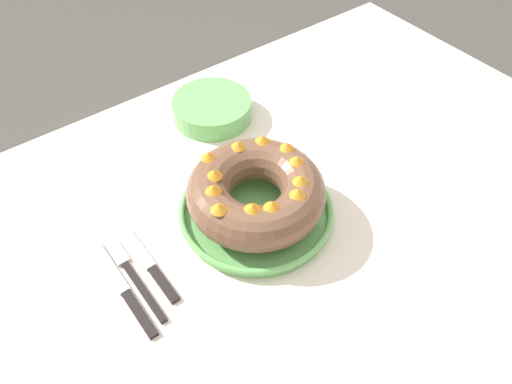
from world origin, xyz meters
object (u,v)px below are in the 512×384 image
at_px(serving_dish, 256,211).
at_px(bundt_cake, 256,192).
at_px(cake_knife, 153,269).
at_px(fork, 132,274).
at_px(side_bowl, 212,109).
at_px(serving_knife, 127,294).

height_order(serving_dish, bundt_cake, bundt_cake).
height_order(serving_dish, cake_knife, serving_dish).
bearing_deg(fork, serving_dish, -10.26).
bearing_deg(side_bowl, serving_knife, -140.71).
relative_size(serving_knife, cake_knife, 1.20).
relative_size(serving_dish, cake_knife, 1.58).
bearing_deg(fork, cake_knife, -26.19).
relative_size(bundt_cake, fork, 1.29).
bearing_deg(serving_dish, fork, 174.77).
distance_m(bundt_cake, side_bowl, 0.32).
bearing_deg(serving_knife, side_bowl, 33.92).
distance_m(bundt_cake, cake_knife, 0.23).
height_order(serving_dish, serving_knife, serving_dish).
distance_m(serving_dish, bundt_cake, 0.06).
relative_size(serving_dish, serving_knife, 1.31).
bearing_deg(bundt_cake, serving_knife, -178.41).
bearing_deg(cake_knife, serving_knife, -166.76).
height_order(cake_knife, side_bowl, side_bowl).
bearing_deg(cake_knife, fork, 155.59).
bearing_deg(cake_knife, bundt_cake, -5.84).
bearing_deg(serving_knife, fork, 44.93).
distance_m(serving_knife, side_bowl, 0.48).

